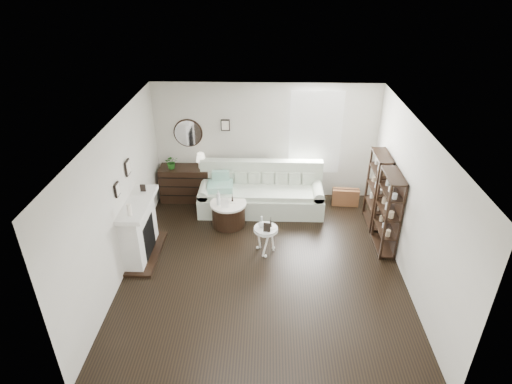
{
  "coord_description": "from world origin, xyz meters",
  "views": [
    {
      "loc": [
        0.06,
        -6.28,
        5.02
      ],
      "look_at": [
        -0.16,
        0.8,
        1.12
      ],
      "focal_mm": 30.0,
      "sensor_mm": 36.0,
      "label": 1
    }
  ],
  "objects_px": {
    "pedestal_table": "(266,230)",
    "sofa": "(261,195)",
    "dresser": "(187,183)",
    "drum_table": "(229,213)"
  },
  "relations": [
    {
      "from": "sofa",
      "to": "pedestal_table",
      "type": "height_order",
      "value": "sofa"
    },
    {
      "from": "dresser",
      "to": "pedestal_table",
      "type": "bearing_deg",
      "value": -47.7
    },
    {
      "from": "pedestal_table",
      "to": "dresser",
      "type": "bearing_deg",
      "value": 132.3
    },
    {
      "from": "drum_table",
      "to": "sofa",
      "type": "bearing_deg",
      "value": 45.5
    },
    {
      "from": "dresser",
      "to": "pedestal_table",
      "type": "height_order",
      "value": "dresser"
    },
    {
      "from": "sofa",
      "to": "dresser",
      "type": "xyz_separation_m",
      "value": [
        -1.72,
        0.39,
        0.06
      ]
    },
    {
      "from": "sofa",
      "to": "pedestal_table",
      "type": "distance_m",
      "value": 1.66
    },
    {
      "from": "pedestal_table",
      "to": "sofa",
      "type": "bearing_deg",
      "value": 94.29
    },
    {
      "from": "dresser",
      "to": "drum_table",
      "type": "distance_m",
      "value": 1.51
    },
    {
      "from": "sofa",
      "to": "drum_table",
      "type": "height_order",
      "value": "sofa"
    }
  ]
}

